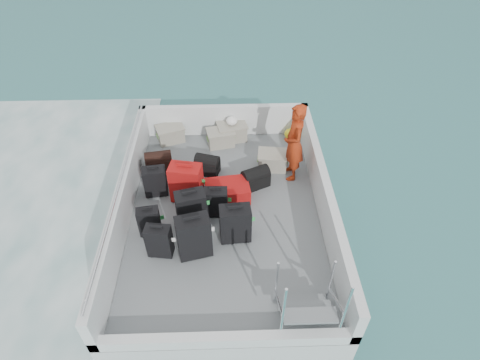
# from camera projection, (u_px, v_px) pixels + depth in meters

# --- Properties ---
(ground) EXTENTS (160.00, 160.00, 0.00)m
(ground) POSITION_uv_depth(u_px,v_px,m) (226.00, 234.00, 7.60)
(ground) COLOR #185054
(ground) RESTS_ON ground
(ferry_hull) EXTENTS (3.60, 5.00, 0.60)m
(ferry_hull) POSITION_uv_depth(u_px,v_px,m) (225.00, 224.00, 7.40)
(ferry_hull) COLOR silver
(ferry_hull) RESTS_ON ground
(deck) EXTENTS (3.30, 4.70, 0.02)m
(deck) POSITION_uv_depth(u_px,v_px,m) (225.00, 212.00, 7.19)
(deck) COLOR slate
(deck) RESTS_ON ferry_hull
(deck_fittings) EXTENTS (3.60, 5.00, 0.90)m
(deck_fittings) POSITION_uv_depth(u_px,v_px,m) (245.00, 210.00, 6.71)
(deck_fittings) COLOR silver
(deck_fittings) RESTS_ON deck
(suitcase_0) EXTENTS (0.42, 0.27, 0.61)m
(suitcase_0) POSITION_uv_depth(u_px,v_px,m) (159.00, 242.00, 6.29)
(suitcase_0) COLOR black
(suitcase_0) RESTS_ON deck
(suitcase_1) EXTENTS (0.39, 0.26, 0.55)m
(suitcase_1) POSITION_uv_depth(u_px,v_px,m) (149.00, 222.00, 6.64)
(suitcase_1) COLOR black
(suitcase_1) RESTS_ON deck
(suitcase_2) EXTENTS (0.44, 0.30, 0.60)m
(suitcase_2) POSITION_uv_depth(u_px,v_px,m) (155.00, 182.00, 7.34)
(suitcase_2) COLOR black
(suitcase_2) RESTS_ON deck
(suitcase_3) EXTENTS (0.58, 0.42, 0.79)m
(suitcase_3) POSITION_uv_depth(u_px,v_px,m) (194.00, 237.00, 6.24)
(suitcase_3) COLOR black
(suitcase_3) RESTS_ON deck
(suitcase_4) EXTENTS (0.55, 0.41, 0.73)m
(suitcase_4) POSITION_uv_depth(u_px,v_px,m) (191.00, 210.00, 6.72)
(suitcase_4) COLOR black
(suitcase_4) RESTS_ON deck
(suitcase_5) EXTENTS (0.61, 0.43, 0.77)m
(suitcase_5) POSITION_uv_depth(u_px,v_px,m) (186.00, 183.00, 7.18)
(suitcase_5) COLOR #A1130C
(suitcase_5) RESTS_ON deck
(suitcase_6) EXTENTS (0.53, 0.34, 0.69)m
(suitcase_6) POSITION_uv_depth(u_px,v_px,m) (235.00, 224.00, 6.51)
(suitcase_6) COLOR black
(suitcase_6) RESTS_ON deck
(suitcase_7) EXTENTS (0.41, 0.24, 0.57)m
(suitcase_7) POSITION_uv_depth(u_px,v_px,m) (216.00, 203.00, 6.96)
(suitcase_7) COLOR black
(suitcase_7) RESTS_ON deck
(suitcase_8) EXTENTS (0.85, 0.62, 0.31)m
(suitcase_8) POSITION_uv_depth(u_px,v_px,m) (227.00, 191.00, 7.35)
(suitcase_8) COLOR #A1130C
(suitcase_8) RESTS_ON deck
(duffel_0) EXTENTS (0.55, 0.38, 0.32)m
(duffel_0) POSITION_uv_depth(u_px,v_px,m) (159.00, 163.00, 7.96)
(duffel_0) COLOR black
(duffel_0) RESTS_ON deck
(duffel_1) EXTENTS (0.52, 0.42, 0.32)m
(duffel_1) POSITION_uv_depth(u_px,v_px,m) (207.00, 166.00, 7.89)
(duffel_1) COLOR black
(duffel_1) RESTS_ON deck
(duffel_2) EXTENTS (0.58, 0.49, 0.32)m
(duffel_2) POSITION_uv_depth(u_px,v_px,m) (256.00, 179.00, 7.60)
(duffel_2) COLOR black
(duffel_2) RESTS_ON deck
(crate_0) EXTENTS (0.64, 0.54, 0.33)m
(crate_0) POSITION_uv_depth(u_px,v_px,m) (171.00, 134.00, 8.67)
(crate_0) COLOR gray
(crate_0) RESTS_ON deck
(crate_1) EXTENTS (0.61, 0.48, 0.33)m
(crate_1) POSITION_uv_depth(u_px,v_px,m) (221.00, 138.00, 8.56)
(crate_1) COLOR gray
(crate_1) RESTS_ON deck
(crate_2) EXTENTS (0.66, 0.52, 0.35)m
(crate_2) POSITION_uv_depth(u_px,v_px,m) (232.00, 132.00, 8.71)
(crate_2) COLOR gray
(crate_2) RESTS_ON deck
(crate_3) EXTENTS (0.59, 0.44, 0.33)m
(crate_3) POSITION_uv_depth(u_px,v_px,m) (273.00, 161.00, 7.99)
(crate_3) COLOR gray
(crate_3) RESTS_ON deck
(yellow_bag) EXTENTS (0.28, 0.26, 0.22)m
(yellow_bag) POSITION_uv_depth(u_px,v_px,m) (291.00, 134.00, 8.78)
(yellow_bag) COLOR yellow
(yellow_bag) RESTS_ON deck
(white_bag) EXTENTS (0.24, 0.24, 0.18)m
(white_bag) POSITION_uv_depth(u_px,v_px,m) (232.00, 122.00, 8.53)
(white_bag) COLOR white
(white_bag) RESTS_ON crate_2
(passenger) EXTENTS (0.41, 0.61, 1.58)m
(passenger) POSITION_uv_depth(u_px,v_px,m) (294.00, 143.00, 7.40)
(passenger) COLOR red
(passenger) RESTS_ON deck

